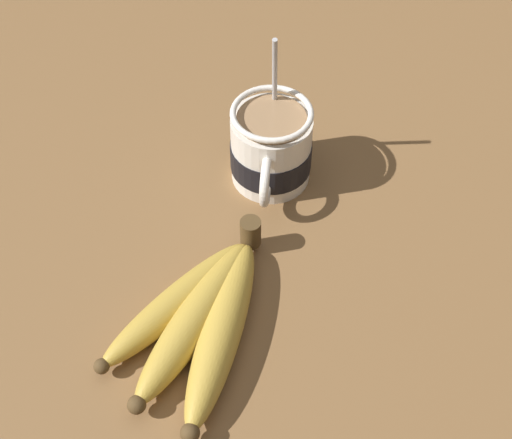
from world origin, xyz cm
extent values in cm
cube|color=brown|center=(0.00, 0.00, 1.66)|extent=(130.42, 130.42, 3.31)
cylinder|color=white|center=(-9.17, -2.07, 7.21)|extent=(8.11, 8.11, 7.79)
cylinder|color=black|center=(-9.17, -2.07, 6.36)|extent=(8.31, 8.31, 3.04)
torus|color=white|center=(-4.28, -2.07, 7.66)|extent=(5.07, 0.90, 5.07)
cylinder|color=#997551|center=(-9.17, -2.07, 11.20)|extent=(6.91, 6.91, 0.40)
torus|color=white|center=(-9.17, -2.07, 12.00)|extent=(8.11, 8.11, 0.60)
cylinder|color=#B2B2B7|center=(-11.90, -2.07, 12.13)|extent=(3.11, 0.50, 14.73)
ellipsoid|color=#B2B2B7|center=(-10.59, -2.07, 4.81)|extent=(3.00, 2.00, 0.80)
cylinder|color=#4C381E|center=(0.67, -2.99, 5.86)|extent=(2.00, 2.00, 3.00)
ellipsoid|color=#B79338|center=(8.41, -8.64, 4.82)|extent=(15.64, 12.55, 3.01)
sphere|color=#4C381E|center=(15.35, -13.70, 4.82)|extent=(1.35, 1.35, 1.35)
ellipsoid|color=#B79338|center=(10.03, -6.69, 5.04)|extent=(18.13, 9.87, 3.46)
sphere|color=#4C381E|center=(18.46, -10.01, 5.04)|extent=(1.56, 1.56, 1.56)
ellipsoid|color=#B79338|center=(10.97, -4.25, 5.07)|extent=(19.05, 5.75, 3.51)
sphere|color=#4C381E|center=(20.29, -5.38, 5.07)|extent=(1.58, 1.58, 1.58)
camera|label=1|loc=(41.78, 2.22, 58.17)|focal=50.00mm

